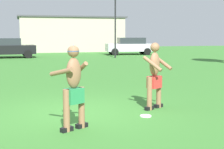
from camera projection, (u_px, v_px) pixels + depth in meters
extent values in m
plane|color=#38752D|center=(77.00, 113.00, 8.01)|extent=(80.00, 80.00, 0.00)
cube|color=black|center=(67.00, 129.00, 6.49)|extent=(0.28, 0.23, 0.09)
cylinder|color=#936647|center=(66.00, 111.00, 6.44)|extent=(0.13, 0.13, 0.84)
cube|color=black|center=(82.00, 125.00, 6.76)|extent=(0.28, 0.23, 0.09)
cylinder|color=#936647|center=(82.00, 108.00, 6.71)|extent=(0.13, 0.13, 0.84)
cube|color=#28844C|center=(74.00, 96.00, 6.54)|extent=(0.42, 0.38, 0.30)
ellipsoid|color=#936647|center=(74.00, 73.00, 6.49)|extent=(0.40, 0.36, 0.61)
cylinder|color=#936647|center=(61.00, 72.00, 6.39)|extent=(0.43, 0.52, 0.21)
cylinder|color=#936647|center=(79.00, 70.00, 6.71)|extent=(0.31, 0.52, 0.39)
sphere|color=#936647|center=(73.00, 51.00, 6.43)|extent=(0.23, 0.23, 0.23)
cone|color=#194CA5|center=(73.00, 48.00, 6.43)|extent=(0.33, 0.33, 0.13)
cube|color=black|center=(158.00, 106.00, 8.61)|extent=(0.28, 0.23, 0.09)
cylinder|color=#936647|center=(159.00, 92.00, 8.57)|extent=(0.13, 0.13, 0.85)
cube|color=black|center=(149.00, 108.00, 8.34)|extent=(0.28, 0.23, 0.09)
cylinder|color=#936647|center=(149.00, 93.00, 8.29)|extent=(0.13, 0.13, 0.85)
cube|color=red|center=(154.00, 82.00, 8.40)|extent=(0.41, 0.38, 0.30)
ellipsoid|color=#936647|center=(155.00, 64.00, 8.34)|extent=(0.39, 0.35, 0.61)
cylinder|color=#936647|center=(163.00, 63.00, 8.42)|extent=(0.35, 0.52, 0.36)
cylinder|color=#936647|center=(152.00, 64.00, 8.11)|extent=(0.40, 0.49, 0.38)
sphere|color=#936647|center=(155.00, 47.00, 8.29)|extent=(0.23, 0.23, 0.23)
cylinder|color=white|center=(146.00, 116.00, 7.67)|extent=(0.27, 0.27, 0.03)
cube|color=black|center=(8.00, 50.00, 26.40)|extent=(4.43, 2.14, 0.70)
cube|color=#282D33|center=(5.00, 42.00, 26.26)|extent=(2.53, 1.77, 0.56)
cylinder|color=black|center=(26.00, 53.00, 27.79)|extent=(0.66, 0.27, 0.64)
cylinder|color=black|center=(28.00, 54.00, 26.12)|extent=(0.66, 0.27, 0.64)
cube|color=silver|center=(129.00, 47.00, 30.64)|extent=(4.46, 2.23, 0.70)
cube|color=#282D33|center=(131.00, 41.00, 30.60)|extent=(2.56, 1.82, 0.56)
cylinder|color=black|center=(115.00, 52.00, 29.56)|extent=(0.66, 0.28, 0.64)
cylinder|color=black|center=(112.00, 51.00, 31.32)|extent=(0.66, 0.28, 0.64)
cylinder|color=black|center=(147.00, 52.00, 30.05)|extent=(0.66, 0.28, 0.64)
cylinder|color=black|center=(142.00, 51.00, 31.81)|extent=(0.66, 0.28, 0.64)
cylinder|color=black|center=(115.00, 26.00, 26.31)|extent=(0.12, 0.12, 5.18)
cube|color=#B2A893|center=(70.00, 35.00, 37.46)|extent=(11.01, 6.82, 3.64)
cube|color=#3F3F44|center=(70.00, 18.00, 37.23)|extent=(11.45, 7.09, 0.16)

